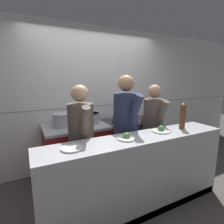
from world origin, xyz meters
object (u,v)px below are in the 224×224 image
pepper_mill (183,115)px  plated_dish_dessert (161,130)px  oven_range (77,152)px  sauce_pot (91,118)px  chef_sous (125,128)px  plated_dish_main (72,148)px  chef_head_cook (81,140)px  stock_pot (62,120)px  chef_line (153,128)px  plated_dish_appetiser (127,137)px  mixing_bowl_steel (129,118)px  chefs_knife (139,120)px

pepper_mill → plated_dish_dessert: bearing=176.6°
oven_range → pepper_mill: 1.77m
sauce_pot → chef_sous: chef_sous is taller
plated_dish_dessert → pepper_mill: 0.40m
oven_range → plated_dish_main: (-0.32, -1.07, 0.53)m
plated_dish_dessert → chef_sous: chef_sous is taller
plated_dish_main → chef_head_cook: chef_head_cook is taller
sauce_pot → chef_sous: (0.29, -0.66, -0.05)m
stock_pot → chef_line: chef_line is taller
chef_sous → chef_line: (0.56, 0.05, -0.08)m
plated_dish_appetiser → plated_dish_dessert: size_ratio=0.94×
pepper_mill → chef_sous: (-0.66, 0.43, -0.21)m
plated_dish_appetiser → sauce_pot: bearing=91.6°
mixing_bowl_steel → chefs_knife: mixing_bowl_steel is taller
plated_dish_main → chef_line: (1.45, 0.50, -0.11)m
chefs_knife → plated_dish_main: 1.81m
chefs_knife → stock_pot: bearing=174.5°
plated_dish_main → plated_dish_appetiser: 0.64m
oven_range → plated_dish_dessert: 1.46m
chefs_knife → chef_line: chef_line is taller
stock_pot → chef_head_cook: 0.70m
oven_range → chef_head_cook: chef_head_cook is taller
chef_head_cook → plated_dish_appetiser: bearing=-42.2°
oven_range → plated_dish_dessert: (0.88, -1.03, 0.54)m
plated_dish_dessert → chef_head_cook: (-0.97, 0.40, -0.11)m
chef_head_cook → chef_line: chef_head_cook is taller
oven_range → stock_pot: bearing=167.4°
chefs_knife → chef_line: bearing=-98.3°
chefs_knife → plated_dish_main: bearing=-147.2°
plated_dish_appetiser → stock_pot: bearing=115.2°
mixing_bowl_steel → plated_dish_dessert: plated_dish_dessert is taller
oven_range → plated_dish_main: plated_dish_main is taller
plated_dish_dessert → pepper_mill: bearing=-3.4°
stock_pot → plated_dish_dessert: stock_pot is taller
sauce_pot → chefs_knife: 0.93m
plated_dish_main → chef_sous: 1.00m
plated_dish_main → pepper_mill: pepper_mill is taller
oven_range → stock_pot: stock_pot is taller
pepper_mill → chef_head_cook: bearing=162.5°
sauce_pot → mixing_bowl_steel: (0.76, 0.01, -0.08)m
pepper_mill → chef_sous: chef_sous is taller
stock_pot → pepper_mill: pepper_mill is taller
chef_line → chefs_knife: bearing=86.6°
chefs_knife → chef_head_cook: size_ratio=0.23×
oven_range → chef_head_cook: size_ratio=0.63×
plated_dish_dessert → chef_line: chef_line is taller
plated_dish_appetiser → chef_sous: size_ratio=0.13×
plated_dish_dessert → pepper_mill: (0.36, -0.02, 0.17)m
plated_dish_main → plated_dish_dessert: (1.20, 0.04, 0.01)m
sauce_pot → plated_dish_appetiser: 1.10m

